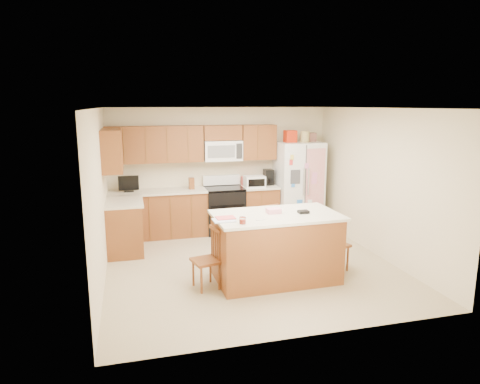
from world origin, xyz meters
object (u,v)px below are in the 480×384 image
object	(u,v)px
island	(276,247)
windsor_chair_left	(207,260)
windsor_chair_right	(334,244)
windsor_chair_back	(262,235)
refrigerator	(298,184)
stove	(224,209)

from	to	relation	value
island	windsor_chair_left	distance (m)	1.04
island	windsor_chair_right	xyz separation A→B (m)	(0.99, 0.11, -0.08)
windsor_chair_left	windsor_chair_right	bearing A→B (deg)	4.39
windsor_chair_back	island	bearing A→B (deg)	-90.98
refrigerator	windsor_chair_left	xyz separation A→B (m)	(-2.39, -2.55, -0.51)
refrigerator	windsor_chair_back	xyz separation A→B (m)	(-1.35, -1.80, -0.45)
refrigerator	windsor_chair_back	world-z (taller)	refrigerator
stove	refrigerator	xyz separation A→B (m)	(1.57, -0.06, 0.45)
refrigerator	windsor_chair_right	xyz separation A→B (m)	(-0.37, -2.39, -0.50)
stove	windsor_chair_left	distance (m)	2.74
refrigerator	stove	bearing A→B (deg)	177.70
stove	windsor_chair_right	world-z (taller)	stove
windsor_chair_right	island	bearing A→B (deg)	-173.63
refrigerator	windsor_chair_back	size ratio (longest dim) A/B	2.05
windsor_chair_left	windsor_chair_back	xyz separation A→B (m)	(1.04, 0.75, 0.06)
island	windsor_chair_left	bearing A→B (deg)	-177.54
windsor_chair_back	stove	bearing A→B (deg)	96.75
refrigerator	windsor_chair_back	bearing A→B (deg)	-126.87
windsor_chair_back	windsor_chair_right	xyz separation A→B (m)	(0.98, -0.59, -0.05)
stove	refrigerator	bearing A→B (deg)	-2.30
refrigerator	island	xyz separation A→B (m)	(-1.36, -2.50, -0.42)
windsor_chair_back	windsor_chair_right	size ratio (longest dim) A/B	1.13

